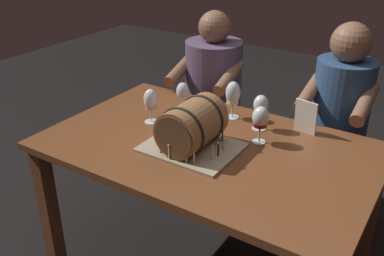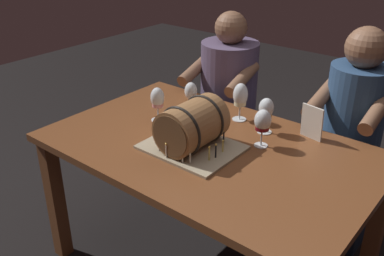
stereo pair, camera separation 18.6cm
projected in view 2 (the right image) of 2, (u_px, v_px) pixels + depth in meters
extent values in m
cube|color=brown|center=(209.00, 148.00, 1.95)|extent=(1.46, 0.91, 0.03)
cube|color=brown|center=(56.00, 200.00, 2.21)|extent=(0.07, 0.07, 0.69)
cube|color=brown|center=(162.00, 143.00, 2.76)|extent=(0.07, 0.07, 0.69)
cube|color=brown|center=(375.00, 229.00, 2.01)|extent=(0.07, 0.07, 0.69)
cube|color=tan|center=(192.00, 147.00, 1.91)|extent=(0.40, 0.32, 0.01)
cylinder|color=olive|center=(192.00, 125.00, 1.86)|extent=(0.21, 0.28, 0.21)
cylinder|color=brown|center=(170.00, 137.00, 1.76)|extent=(0.18, 0.00, 0.18)
cylinder|color=brown|center=(212.00, 114.00, 1.96)|extent=(0.18, 0.00, 0.18)
torus|color=black|center=(180.00, 131.00, 1.80)|extent=(0.22, 0.01, 0.22)
torus|color=black|center=(203.00, 119.00, 1.91)|extent=(0.22, 0.01, 0.22)
cylinder|color=black|center=(216.00, 152.00, 1.80)|extent=(0.01, 0.01, 0.06)
sphere|color=#F9C64C|center=(216.00, 144.00, 1.79)|extent=(0.01, 0.01, 0.01)
cylinder|color=#EAD666|center=(223.00, 147.00, 1.85)|extent=(0.01, 0.01, 0.05)
sphere|color=#F9C64C|center=(223.00, 141.00, 1.84)|extent=(0.01, 0.01, 0.01)
cylinder|color=black|center=(224.00, 137.00, 1.92)|extent=(0.01, 0.01, 0.05)
sphere|color=#F9C64C|center=(224.00, 131.00, 1.91)|extent=(0.01, 0.01, 0.01)
cylinder|color=black|center=(218.00, 132.00, 1.97)|extent=(0.01, 0.01, 0.05)
sphere|color=#F9C64C|center=(219.00, 127.00, 1.96)|extent=(0.01, 0.01, 0.01)
cylinder|color=black|center=(212.00, 130.00, 2.00)|extent=(0.01, 0.01, 0.04)
sphere|color=#F9C64C|center=(212.00, 124.00, 1.99)|extent=(0.01, 0.01, 0.01)
cylinder|color=#D64C47|center=(197.00, 126.00, 2.02)|extent=(0.01, 0.01, 0.05)
sphere|color=#F9C64C|center=(198.00, 120.00, 2.01)|extent=(0.01, 0.01, 0.01)
cylinder|color=silver|center=(187.00, 126.00, 2.02)|extent=(0.01, 0.01, 0.06)
sphere|color=#F9C64C|center=(187.00, 119.00, 2.00)|extent=(0.01, 0.01, 0.01)
cylinder|color=silver|center=(175.00, 129.00, 2.00)|extent=(0.01, 0.01, 0.05)
sphere|color=#F9C64C|center=(175.00, 122.00, 1.98)|extent=(0.01, 0.01, 0.01)
cylinder|color=#D64C47|center=(163.00, 135.00, 1.95)|extent=(0.01, 0.01, 0.05)
sphere|color=#F9C64C|center=(163.00, 128.00, 1.93)|extent=(0.01, 0.01, 0.01)
cylinder|color=silver|center=(159.00, 142.00, 1.89)|extent=(0.01, 0.01, 0.04)
sphere|color=#F9C64C|center=(159.00, 136.00, 1.88)|extent=(0.01, 0.01, 0.01)
cylinder|color=black|center=(160.00, 145.00, 1.85)|extent=(0.01, 0.01, 0.06)
sphere|color=#F9C64C|center=(159.00, 138.00, 1.84)|extent=(0.01, 0.01, 0.01)
cylinder|color=silver|center=(166.00, 151.00, 1.80)|extent=(0.01, 0.01, 0.06)
sphere|color=#F9C64C|center=(166.00, 144.00, 1.79)|extent=(0.01, 0.01, 0.01)
cylinder|color=silver|center=(183.00, 157.00, 1.77)|extent=(0.01, 0.01, 0.05)
sphere|color=#F9C64C|center=(182.00, 149.00, 1.75)|extent=(0.01, 0.01, 0.01)
cylinder|color=silver|center=(190.00, 157.00, 1.76)|extent=(0.01, 0.01, 0.06)
sphere|color=#F9C64C|center=(190.00, 149.00, 1.75)|extent=(0.01, 0.01, 0.01)
cylinder|color=#EAD666|center=(209.00, 154.00, 1.78)|extent=(0.01, 0.01, 0.05)
sphere|color=#F9C64C|center=(209.00, 147.00, 1.77)|extent=(0.01, 0.01, 0.01)
cylinder|color=white|center=(261.00, 145.00, 1.93)|extent=(0.06, 0.06, 0.00)
cylinder|color=white|center=(261.00, 138.00, 1.91)|extent=(0.01, 0.01, 0.07)
ellipsoid|color=white|center=(263.00, 120.00, 1.88)|extent=(0.07, 0.07, 0.10)
cylinder|color=maroon|center=(262.00, 126.00, 1.89)|extent=(0.06, 0.06, 0.04)
cylinder|color=white|center=(191.00, 113.00, 2.24)|extent=(0.06, 0.06, 0.00)
cylinder|color=white|center=(191.00, 106.00, 2.22)|extent=(0.01, 0.01, 0.08)
ellipsoid|color=white|center=(191.00, 91.00, 2.19)|extent=(0.06, 0.06, 0.09)
cylinder|color=white|center=(264.00, 132.00, 2.05)|extent=(0.07, 0.07, 0.00)
cylinder|color=white|center=(265.00, 124.00, 2.03)|extent=(0.01, 0.01, 0.08)
ellipsoid|color=white|center=(266.00, 108.00, 2.00)|extent=(0.07, 0.07, 0.09)
cylinder|color=#C6842D|center=(266.00, 112.00, 2.01)|extent=(0.06, 0.06, 0.04)
cylinder|color=white|center=(158.00, 120.00, 2.17)|extent=(0.07, 0.07, 0.00)
cylinder|color=white|center=(158.00, 113.00, 2.15)|extent=(0.01, 0.01, 0.07)
ellipsoid|color=white|center=(157.00, 97.00, 2.11)|extent=(0.07, 0.07, 0.10)
cylinder|color=pink|center=(158.00, 103.00, 2.13)|extent=(0.06, 0.06, 0.03)
cylinder|color=white|center=(239.00, 119.00, 2.18)|extent=(0.07, 0.07, 0.00)
cylinder|color=white|center=(240.00, 112.00, 2.16)|extent=(0.01, 0.01, 0.07)
ellipsoid|color=white|center=(241.00, 95.00, 2.12)|extent=(0.07, 0.07, 0.12)
cylinder|color=beige|center=(240.00, 101.00, 2.13)|extent=(0.06, 0.06, 0.05)
cube|color=silver|center=(312.00, 122.00, 1.96)|extent=(0.11, 0.04, 0.16)
cube|color=#372D40|center=(226.00, 154.00, 2.88)|extent=(0.34, 0.32, 0.45)
cylinder|color=#5B4C6B|center=(229.00, 85.00, 2.66)|extent=(0.38, 0.38, 0.53)
sphere|color=brown|center=(231.00, 28.00, 2.51)|extent=(0.19, 0.19, 0.19)
cylinder|color=brown|center=(242.00, 79.00, 2.44)|extent=(0.10, 0.31, 0.14)
cylinder|color=brown|center=(196.00, 69.00, 2.59)|extent=(0.10, 0.31, 0.14)
cube|color=#1B2D46|center=(339.00, 197.00, 2.44)|extent=(0.34, 0.32, 0.45)
cylinder|color=#2D4C75|center=(354.00, 117.00, 2.22)|extent=(0.31, 0.31, 0.54)
sphere|color=brown|center=(367.00, 48.00, 2.06)|extent=(0.20, 0.20, 0.20)
cylinder|color=brown|center=(377.00, 112.00, 2.00)|extent=(0.08, 0.31, 0.14)
cylinder|color=brown|center=(321.00, 98.00, 2.15)|extent=(0.08, 0.31, 0.14)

